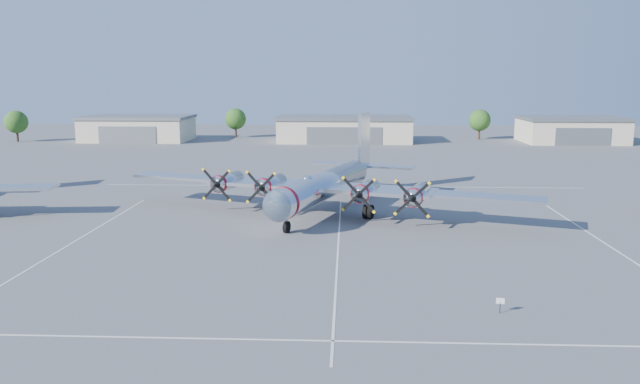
{
  "coord_description": "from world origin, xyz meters",
  "views": [
    {
      "loc": [
        0.68,
        -52.37,
        13.41
      ],
      "look_at": [
        -1.79,
        3.44,
        3.2
      ],
      "focal_mm": 35.0,
      "sensor_mm": 36.0,
      "label": 1
    }
  ],
  "objects_px": {
    "hangar_east": "(571,130)",
    "main_bomber_b29": "(327,211)",
    "hangar_center": "(344,129)",
    "tree_west": "(236,119)",
    "info_placard": "(500,303)",
    "tree_far_west": "(16,122)",
    "hangar_west": "(138,128)",
    "tree_east": "(480,120)"
  },
  "relations": [
    {
      "from": "hangar_center",
      "to": "hangar_west",
      "type": "bearing_deg",
      "value": 180.0
    },
    {
      "from": "hangar_center",
      "to": "hangar_east",
      "type": "height_order",
      "value": "same"
    },
    {
      "from": "hangar_west",
      "to": "tree_west",
      "type": "xyz_separation_m",
      "value": [
        20.0,
        8.04,
        1.51
      ]
    },
    {
      "from": "hangar_east",
      "to": "tree_east",
      "type": "relative_size",
      "value": 3.1
    },
    {
      "from": "tree_east",
      "to": "main_bomber_b29",
      "type": "height_order",
      "value": "tree_east"
    },
    {
      "from": "hangar_center",
      "to": "main_bomber_b29",
      "type": "height_order",
      "value": "hangar_center"
    },
    {
      "from": "tree_far_west",
      "to": "tree_east",
      "type": "relative_size",
      "value": 1.0
    },
    {
      "from": "hangar_center",
      "to": "tree_west",
      "type": "xyz_separation_m",
      "value": [
        -25.0,
        8.04,
        1.51
      ]
    },
    {
      "from": "hangar_center",
      "to": "tree_east",
      "type": "height_order",
      "value": "tree_east"
    },
    {
      "from": "hangar_center",
      "to": "tree_east",
      "type": "relative_size",
      "value": 4.31
    },
    {
      "from": "hangar_east",
      "to": "main_bomber_b29",
      "type": "bearing_deg",
      "value": -124.52
    },
    {
      "from": "tree_west",
      "to": "hangar_west",
      "type": "bearing_deg",
      "value": -158.11
    },
    {
      "from": "hangar_west",
      "to": "tree_west",
      "type": "height_order",
      "value": "tree_west"
    },
    {
      "from": "hangar_center",
      "to": "tree_east",
      "type": "bearing_deg",
      "value": 11.38
    },
    {
      "from": "hangar_west",
      "to": "hangar_east",
      "type": "bearing_deg",
      "value": 0.0
    },
    {
      "from": "hangar_west",
      "to": "hangar_east",
      "type": "distance_m",
      "value": 93.0
    },
    {
      "from": "hangar_west",
      "to": "hangar_east",
      "type": "height_order",
      "value": "same"
    },
    {
      "from": "hangar_center",
      "to": "main_bomber_b29",
      "type": "xyz_separation_m",
      "value": [
        -1.37,
        -71.78,
        -2.71
      ]
    },
    {
      "from": "tree_west",
      "to": "main_bomber_b29",
      "type": "height_order",
      "value": "tree_west"
    },
    {
      "from": "hangar_east",
      "to": "tree_east",
      "type": "xyz_separation_m",
      "value": [
        -18.0,
        6.04,
        1.51
      ]
    },
    {
      "from": "main_bomber_b29",
      "to": "info_placard",
      "type": "bearing_deg",
      "value": -49.58
    },
    {
      "from": "hangar_east",
      "to": "info_placard",
      "type": "xyz_separation_m",
      "value": [
        -38.41,
        -99.62,
        -2.07
      ]
    },
    {
      "from": "hangar_west",
      "to": "tree_east",
      "type": "bearing_deg",
      "value": 4.6
    },
    {
      "from": "tree_east",
      "to": "info_placard",
      "type": "relative_size",
      "value": 7.3
    },
    {
      "from": "info_placard",
      "to": "hangar_west",
      "type": "bearing_deg",
      "value": 126.38
    },
    {
      "from": "hangar_center",
      "to": "info_placard",
      "type": "height_order",
      "value": "hangar_center"
    },
    {
      "from": "tree_east",
      "to": "main_bomber_b29",
      "type": "relative_size",
      "value": 0.16
    },
    {
      "from": "tree_east",
      "to": "main_bomber_b29",
      "type": "distance_m",
      "value": 84.01
    },
    {
      "from": "tree_west",
      "to": "tree_east",
      "type": "xyz_separation_m",
      "value": [
        55.0,
        -2.0,
        0.0
      ]
    },
    {
      "from": "hangar_west",
      "to": "hangar_center",
      "type": "xyz_separation_m",
      "value": [
        45.0,
        -0.0,
        -0.0
      ]
    },
    {
      "from": "hangar_west",
      "to": "hangar_center",
      "type": "relative_size",
      "value": 0.79
    },
    {
      "from": "hangar_east",
      "to": "tree_west",
      "type": "xyz_separation_m",
      "value": [
        -73.0,
        8.04,
        1.51
      ]
    },
    {
      "from": "tree_far_west",
      "to": "info_placard",
      "type": "xyz_separation_m",
      "value": [
        79.59,
        -95.66,
        -3.58
      ]
    },
    {
      "from": "hangar_center",
      "to": "info_placard",
      "type": "bearing_deg",
      "value": -84.5
    },
    {
      "from": "hangar_center",
      "to": "tree_east",
      "type": "xyz_separation_m",
      "value": [
        30.0,
        6.04,
        1.51
      ]
    },
    {
      "from": "hangar_west",
      "to": "tree_east",
      "type": "height_order",
      "value": "tree_east"
    },
    {
      "from": "hangar_center",
      "to": "hangar_east",
      "type": "bearing_deg",
      "value": 0.0
    },
    {
      "from": "tree_west",
      "to": "tree_east",
      "type": "relative_size",
      "value": 1.0
    },
    {
      "from": "hangar_east",
      "to": "main_bomber_b29",
      "type": "relative_size",
      "value": 0.49
    },
    {
      "from": "hangar_west",
      "to": "hangar_center",
      "type": "height_order",
      "value": "same"
    },
    {
      "from": "tree_west",
      "to": "info_placard",
      "type": "xyz_separation_m",
      "value": [
        34.59,
        -107.66,
        -3.58
      ]
    },
    {
      "from": "main_bomber_b29",
      "to": "info_placard",
      "type": "xyz_separation_m",
      "value": [
        10.96,
        -27.84,
        0.64
      ]
    }
  ]
}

